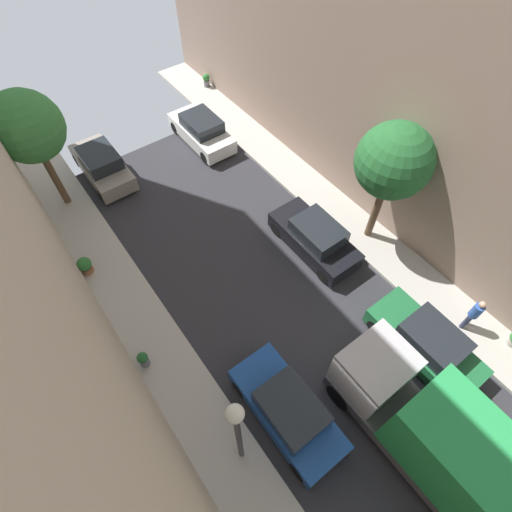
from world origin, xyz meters
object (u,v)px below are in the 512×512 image
object	(u,v)px
parked_car_right_2	(426,343)
potted_plant_4	(85,265)
parked_car_right_3	(315,238)
potted_plant_2	(206,80)
potted_plant_1	(143,359)
street_tree_0	(27,128)
delivery_truck	(441,442)
pedestrian	(474,314)
parked_car_left_2	(288,410)
parked_car_right_4	(202,131)
lamp_post	(238,430)
street_tree_1	(394,162)
parked_car_left_3	(102,165)

from	to	relation	value
parked_car_right_2	potted_plant_4	size ratio (longest dim) A/B	5.15
parked_car_right_3	potted_plant_2	size ratio (longest dim) A/B	5.29
potted_plant_1	street_tree_0	bearing A→B (deg)	85.63
parked_car_right_3	delivery_truck	xyz separation A→B (m)	(-2.70, -8.22, 1.07)
pedestrian	parked_car_left_2	bearing A→B (deg)	168.88
parked_car_right_4	parked_car_right_3	bearing A→B (deg)	-90.00
parked_car_left_2	pedestrian	size ratio (longest dim) A/B	2.44
parked_car_right_3	lamp_post	size ratio (longest dim) A/B	0.82
potted_plant_1	potted_plant_2	bearing A→B (deg)	50.51
lamp_post	street_tree_0	bearing A→B (deg)	91.41
street_tree_0	parked_car_right_4	bearing A→B (deg)	0.68
pedestrian	street_tree_1	xyz separation A→B (m)	(0.35, 5.34, 3.21)
parked_car_right_4	potted_plant_1	size ratio (longest dim) A/B	5.64
street_tree_1	potted_plant_2	distance (m)	14.77
pedestrian	street_tree_1	world-z (taller)	street_tree_1
potted_plant_1	potted_plant_2	distance (m)	17.84
parked_car_right_2	lamp_post	xyz separation A→B (m)	(-7.30, 1.08, 2.82)
potted_plant_1	pedestrian	bearing A→B (deg)	-29.32
parked_car_left_3	potted_plant_2	distance (m)	9.14
parked_car_right_2	delivery_truck	world-z (taller)	delivery_truck
parked_car_right_4	parked_car_left_3	bearing A→B (deg)	173.53
parked_car_left_3	parked_car_right_4	world-z (taller)	same
pedestrian	lamp_post	bearing A→B (deg)	171.49
pedestrian	potted_plant_1	xyz separation A→B (m)	(-10.42, 5.86, -0.52)
parked_car_left_2	parked_car_right_4	size ratio (longest dim) A/B	1.00
parked_car_right_4	pedestrian	size ratio (longest dim) A/B	2.44
parked_car_left_2	parked_car_right_3	xyz separation A→B (m)	(5.40, 4.80, 0.00)
pedestrian	lamp_post	distance (m)	9.79
pedestrian	parked_car_right_4	bearing A→B (deg)	97.66
pedestrian	street_tree_0	bearing A→B (deg)	122.44
pedestrian	street_tree_0	xyz separation A→B (m)	(-9.71, 15.27, 3.22)
street_tree_1	street_tree_0	bearing A→B (deg)	135.35
parked_car_right_2	lamp_post	bearing A→B (deg)	171.58
parked_car_left_3	parked_car_right_2	size ratio (longest dim) A/B	1.00
parked_car_left_2	delivery_truck	xyz separation A→B (m)	(2.70, -3.42, 1.07)
street_tree_1	potted_plant_4	xyz separation A→B (m)	(-10.85, 5.52, -3.70)
parked_car_left_3	parked_car_right_3	world-z (taller)	same
parked_car_left_3	pedestrian	distance (m)	17.63
lamp_post	potted_plant_1	bearing A→B (deg)	103.38
pedestrian	potted_plant_1	size ratio (longest dim) A/B	2.31
parked_car_left_3	lamp_post	distance (m)	14.96
parked_car_right_2	potted_plant_2	xyz separation A→B (m)	(2.98, 19.30, -0.14)
parked_car_right_2	potted_plant_1	distance (m)	10.03
delivery_truck	street_tree_0	distance (m)	18.09
potted_plant_4	parked_car_left_2	bearing A→B (deg)	-72.06
pedestrian	delivery_truck	bearing A→B (deg)	-157.73
delivery_truck	lamp_post	size ratio (longest dim) A/B	1.29
parked_car_left_2	potted_plant_1	bearing A→B (deg)	124.00
potted_plant_1	potted_plant_4	bearing A→B (deg)	90.93
street_tree_0	parked_car_left_2	bearing A→B (deg)	-80.78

